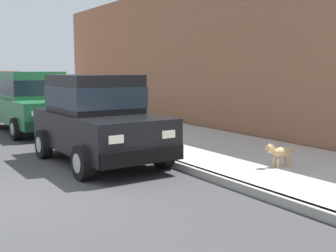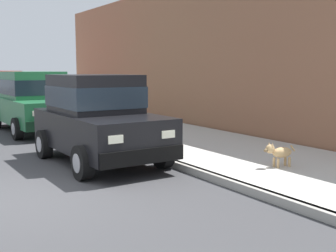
% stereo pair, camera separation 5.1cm
% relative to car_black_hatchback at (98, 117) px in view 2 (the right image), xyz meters
% --- Properties ---
extents(ground_plane, '(80.00, 80.00, 0.00)m').
position_rel_car_black_hatchback_xyz_m(ground_plane, '(-2.09, -1.64, -0.98)').
color(ground_plane, '#38383A').
extents(curb, '(0.16, 64.00, 0.14)m').
position_rel_car_black_hatchback_xyz_m(curb, '(1.11, -1.64, -0.91)').
color(curb, gray).
rests_on(curb, ground).
extents(sidewalk, '(3.60, 64.00, 0.14)m').
position_rel_car_black_hatchback_xyz_m(sidewalk, '(2.91, -1.64, -0.91)').
color(sidewalk, '#B7B5AD').
rests_on(sidewalk, ground).
extents(car_black_hatchback, '(1.99, 3.82, 1.88)m').
position_rel_car_black_hatchback_xyz_m(car_black_hatchback, '(0.00, 0.00, 0.00)').
color(car_black_hatchback, black).
rests_on(car_black_hatchback, ground).
extents(car_green_sedan, '(2.10, 4.63, 1.92)m').
position_rel_car_black_hatchback_xyz_m(car_green_sedan, '(0.08, 5.38, 0.01)').
color(car_green_sedan, '#23663D').
rests_on(car_green_sedan, ground).
extents(dog_tan, '(0.75, 0.25, 0.49)m').
position_rel_car_black_hatchback_xyz_m(dog_tan, '(2.48, -2.86, -0.55)').
color(dog_tan, tan).
rests_on(dog_tan, sidewalk).
extents(fire_hydrant, '(0.34, 0.24, 0.72)m').
position_rel_car_black_hatchback_xyz_m(fire_hydrant, '(1.56, 0.16, -0.50)').
color(fire_hydrant, red).
rests_on(fire_hydrant, sidewalk).
extents(building_facade, '(0.50, 20.00, 4.93)m').
position_rel_car_black_hatchback_xyz_m(building_facade, '(5.01, 4.05, 1.49)').
color(building_facade, '#8C5B42').
rests_on(building_facade, ground).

